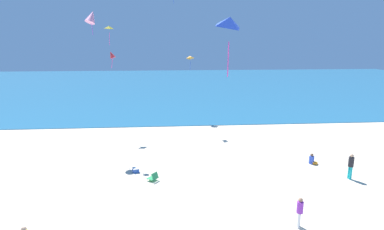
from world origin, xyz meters
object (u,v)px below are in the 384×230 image
object	(u,v)px
kite_orange	(190,57)
kite_pink	(91,17)
person_3	(300,210)
kite_red	(112,55)
kite_yellow	(109,27)
person_5	(351,165)
cooler_box	(136,170)
beach_chair_near_camera	(153,177)
kite_blue	(230,22)
person_7	(312,160)

from	to	relation	value
kite_orange	kite_pink	distance (m)	12.48
person_3	kite_red	world-z (taller)	kite_red
kite_yellow	person_5	bearing A→B (deg)	-36.90
kite_yellow	cooler_box	bearing A→B (deg)	-73.97
beach_chair_near_camera	cooler_box	size ratio (longest dim) A/B	1.40
person_5	kite_blue	distance (m)	14.83
beach_chair_near_camera	cooler_box	distance (m)	1.90
person_5	kite_yellow	size ratio (longest dim) A/B	0.98
person_7	kite_pink	bearing A→B (deg)	-166.03
kite_red	kite_pink	bearing A→B (deg)	129.24
person_3	kite_yellow	bearing A→B (deg)	149.65
kite_blue	kite_orange	size ratio (longest dim) A/B	1.16
cooler_box	person_7	xyz separation A→B (m)	(12.07, 0.50, 0.13)
person_3	kite_orange	xyz separation A→B (m)	(-3.42, 21.45, 5.75)
beach_chair_near_camera	kite_blue	xyz separation A→B (m)	(2.73, -9.04, 8.62)
person_3	cooler_box	bearing A→B (deg)	165.84
kite_orange	kite_blue	bearing A→B (deg)	-91.55
person_3	person_7	distance (m)	8.54
person_7	kite_red	xyz separation A→B (m)	(-13.76, 2.94, 7.10)
cooler_box	kite_pink	distance (m)	11.78
beach_chair_near_camera	kite_yellow	bearing A→B (deg)	-32.95
kite_yellow	kite_orange	distance (m)	9.15
kite_pink	kite_red	size ratio (longest dim) A/B	1.53
person_7	kite_yellow	world-z (taller)	kite_yellow
kite_red	kite_yellow	bearing A→B (deg)	100.18
cooler_box	kite_orange	xyz separation A→B (m)	(4.60, 14.43, 6.46)
person_3	kite_pink	size ratio (longest dim) A/B	0.77
beach_chair_near_camera	kite_pink	distance (m)	12.81
kite_blue	kite_pink	bearing A→B (deg)	114.46
person_7	kite_yellow	distance (m)	19.92
person_5	kite_orange	world-z (taller)	kite_orange
beach_chair_near_camera	kite_red	size ratio (longest dim) A/B	0.62
cooler_box	person_5	bearing A→B (deg)	-9.16
kite_blue	person_3	bearing A→B (deg)	40.45
beach_chair_near_camera	kite_yellow	world-z (taller)	kite_yellow
person_5	kite_orange	bearing A→B (deg)	-65.62
person_7	kite_orange	distance (m)	17.03
kite_blue	kite_yellow	xyz separation A→B (m)	(-6.79, 20.48, 0.57)
person_3	kite_blue	xyz separation A→B (m)	(-4.10, -3.50, 8.02)
cooler_box	person_5	world-z (taller)	person_5
kite_red	kite_orange	bearing A→B (deg)	60.22
kite_blue	kite_red	world-z (taller)	kite_blue
person_3	kite_blue	size ratio (longest dim) A/B	0.83
kite_yellow	beach_chair_near_camera	bearing A→B (deg)	-70.44
kite_pink	kite_red	distance (m)	3.72
person_7	kite_red	world-z (taller)	kite_red
kite_pink	person_7	bearing A→B (deg)	-17.81
beach_chair_near_camera	person_7	bearing A→B (deg)	-132.25
person_5	kite_pink	distance (m)	20.38
person_3	kite_pink	distance (m)	19.20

